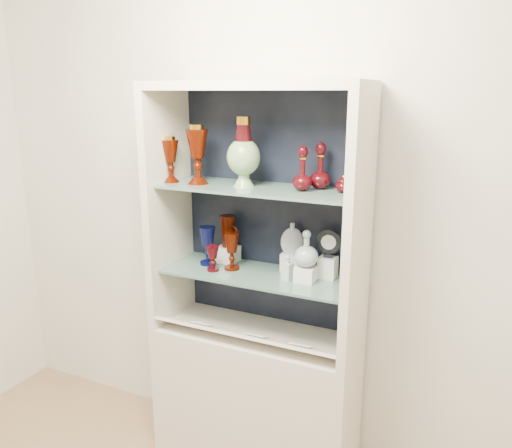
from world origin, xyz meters
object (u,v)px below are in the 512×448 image
at_px(cobalt_goblet, 208,246).
at_px(clear_square_bottle, 288,268).
at_px(ruby_pitcher, 228,231).
at_px(cameo_medallion, 329,243).
at_px(pedestal_lamp_left, 171,159).
at_px(ruby_decanter_a, 303,166).
at_px(ruby_goblet_tall, 232,251).
at_px(ruby_goblet_small, 213,258).
at_px(pedestal_lamp_right, 197,154).
at_px(clear_round_decanter, 306,249).
at_px(flat_flask, 292,238).
at_px(lidded_bowl, 344,184).
at_px(enamel_urn, 243,152).
at_px(ruby_decanter_b, 321,164).

xyz_separation_m(cobalt_goblet, clear_square_bottle, (0.45, -0.04, -0.04)).
height_order(ruby_pitcher, cameo_medallion, ruby_pitcher).
bearing_deg(pedestal_lamp_left, ruby_pitcher, 31.69).
distance_m(ruby_decanter_a, cameo_medallion, 0.39).
distance_m(ruby_goblet_tall, ruby_pitcher, 0.13).
height_order(pedestal_lamp_left, ruby_goblet_small, pedestal_lamp_left).
xyz_separation_m(pedestal_lamp_right, clear_round_decanter, (0.54, 0.03, -0.41)).
relative_size(ruby_pitcher, cameo_medallion, 1.20).
relative_size(ruby_goblet_tall, flat_flask, 1.19).
bearing_deg(ruby_decanter_a, lidded_bowl, 11.59).
height_order(enamel_urn, ruby_goblet_small, enamel_urn).
bearing_deg(cameo_medallion, ruby_goblet_tall, -175.44).
relative_size(ruby_decanter_a, clear_square_bottle, 1.81).
xyz_separation_m(enamel_urn, ruby_goblet_tall, (-0.07, 0.01, -0.49)).
bearing_deg(ruby_goblet_tall, enamel_urn, -7.72).
relative_size(ruby_decanter_a, ruby_decanter_b, 1.01).
distance_m(cobalt_goblet, clear_round_decanter, 0.53).
relative_size(pedestal_lamp_left, flat_flask, 1.43).
xyz_separation_m(flat_flask, cameo_medallion, (0.19, -0.02, 0.00)).
distance_m(pedestal_lamp_left, cobalt_goblet, 0.46).
distance_m(ruby_decanter_b, ruby_pitcher, 0.61).
xyz_separation_m(ruby_goblet_small, ruby_pitcher, (0.00, 0.15, 0.10)).
distance_m(enamel_urn, ruby_decanter_b, 0.35).
bearing_deg(cameo_medallion, clear_square_bottle, -149.91).
bearing_deg(ruby_goblet_small, ruby_goblet_tall, 38.90).
xyz_separation_m(pedestal_lamp_right, ruby_goblet_tall, (0.16, 0.04, -0.47)).
bearing_deg(ruby_decanter_b, ruby_goblet_small, -164.12).
relative_size(ruby_decanter_a, ruby_pitcher, 1.37).
distance_m(enamel_urn, clear_round_decanter, 0.53).
xyz_separation_m(ruby_goblet_tall, ruby_goblet_small, (-0.07, -0.06, -0.03)).
distance_m(lidded_bowl, cobalt_goblet, 0.77).
bearing_deg(ruby_pitcher, clear_round_decanter, 3.69).
bearing_deg(ruby_goblet_tall, flat_flask, 20.65).
bearing_deg(ruby_decanter_a, clear_round_decanter, -7.08).
distance_m(pedestal_lamp_right, ruby_decanter_b, 0.58).
bearing_deg(cobalt_goblet, ruby_goblet_tall, -5.90).
bearing_deg(ruby_decanter_b, enamel_urn, -165.36).
height_order(ruby_decanter_a, flat_flask, ruby_decanter_a).
xyz_separation_m(pedestal_lamp_right, cameo_medallion, (0.62, 0.12, -0.39)).
xyz_separation_m(pedestal_lamp_right, ruby_goblet_small, (0.08, -0.02, -0.50)).
distance_m(enamel_urn, ruby_pitcher, 0.45).
xyz_separation_m(clear_square_bottle, cameo_medallion, (0.16, 0.12, 0.11)).
bearing_deg(lidded_bowl, cobalt_goblet, -178.08).
bearing_deg(pedestal_lamp_right, cameo_medallion, 11.25).
relative_size(enamel_urn, ruby_decanter_b, 1.44).
height_order(cobalt_goblet, ruby_goblet_small, cobalt_goblet).
relative_size(ruby_decanter_b, ruby_goblet_small, 1.78).
height_order(clear_square_bottle, cameo_medallion, cameo_medallion).
relative_size(cobalt_goblet, cameo_medallion, 1.43).
height_order(ruby_decanter_a, cameo_medallion, ruby_decanter_a).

